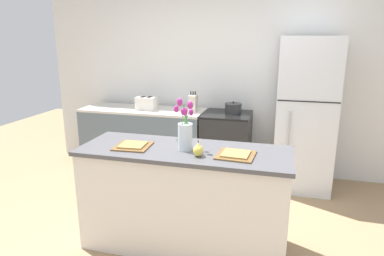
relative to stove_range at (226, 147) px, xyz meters
The scene contains 13 objects.
ground_plane 1.66m from the stove_range, 93.58° to the right, with size 10.00×10.00×0.00m, color #997A56.
back_wall 1.00m from the stove_range, 104.01° to the left, with size 5.20×0.08×2.70m.
kitchen_island 1.60m from the stove_range, 93.58° to the right, with size 1.80×0.66×0.91m.
back_counter 1.16m from the stove_range, behind, with size 1.68×0.60×0.89m.
stove_range is the anchor object (origin of this frame).
refrigerator 1.06m from the stove_range, ahead, with size 0.68×0.67×1.85m.
flower_vase 1.73m from the stove_range, 93.16° to the right, with size 0.16×0.14×0.45m.
pear_figurine 1.82m from the stove_range, 88.09° to the right, with size 0.08×0.08×0.13m.
plate_setting_left 1.81m from the stove_range, 108.24° to the right, with size 0.31×0.31×0.02m.
plate_setting_right 1.76m from the stove_range, 78.20° to the right, with size 0.31×0.31×0.02m.
toaster 1.22m from the stove_range, behind, with size 0.28×0.18×0.17m.
cooking_pot 0.51m from the stove_range, 38.71° to the left, with size 0.22×0.22×0.15m.
knife_block 0.71m from the stove_range, behind, with size 0.10×0.14×0.27m.
Camera 1 is at (0.78, -2.64, 1.83)m, focal length 32.00 mm.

